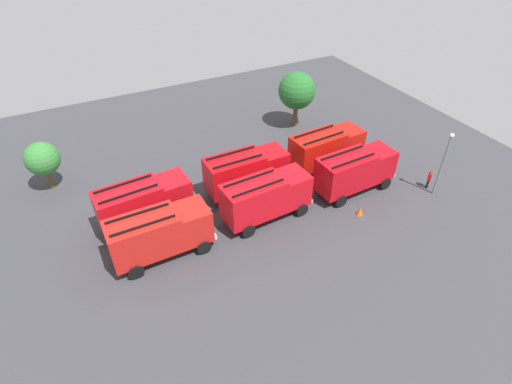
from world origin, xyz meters
The scene contains 13 objects.
ground_plane centered at (0.00, 0.00, 0.00)m, with size 54.21×54.21×0.00m, color #38383D.
fire_truck_0 centered at (-8.47, -1.92, 2.15)m, with size 7.24×2.86×3.88m.
fire_truck_1 centered at (-0.02, -1.68, 2.15)m, with size 7.33×3.09×3.88m.
fire_truck_2 centered at (8.36, -1.94, 2.15)m, with size 7.30×3.02×3.88m.
fire_truck_3 centered at (-8.56, 1.91, 2.15)m, with size 7.37×3.22×3.88m.
fire_truck_4 centered at (0.16, 2.11, 2.15)m, with size 7.23×2.83×3.88m.
fire_truck_5 centered at (8.27, 2.10, 2.15)m, with size 7.35×3.15×3.88m.
firefighter_0 centered at (14.51, -4.61, 0.94)m, with size 0.47×0.46×1.68m.
firefighter_1 centered at (-6.70, 5.21, 0.92)m, with size 0.30×0.45×1.66m.
tree_0 centered at (-14.79, 10.36, 2.97)m, with size 2.85×2.85×4.42m.
tree_1 centered at (10.10, 10.40, 4.04)m, with size 3.88×3.88×6.01m.
traffic_cone_0 centered at (6.92, -4.84, 0.37)m, with size 0.51×0.51×0.73m, color #F2600C.
lamppost centered at (14.36, -5.47, 3.48)m, with size 0.36×0.36×5.87m.
Camera 1 is at (-11.80, -23.09, 21.40)m, focal length 28.37 mm.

